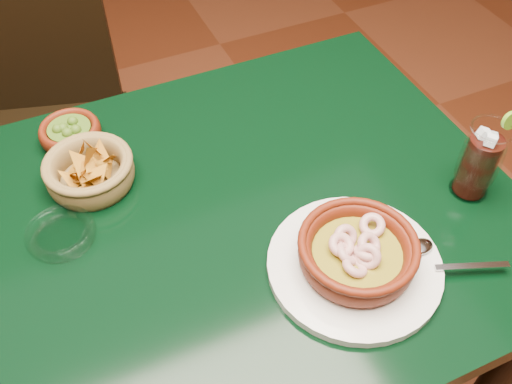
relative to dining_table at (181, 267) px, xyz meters
name	(u,v)px	position (x,y,z in m)	size (l,w,h in m)	color
dining_table	(181,267)	(0.00, 0.00, 0.00)	(1.20, 0.80, 0.75)	black
dining_chair	(46,121)	(-0.15, 0.70, -0.16)	(0.51, 0.51, 0.90)	black
shrimp_plate	(357,256)	(0.24, -0.18, 0.13)	(0.36, 0.28, 0.08)	silver
chip_basket	(90,171)	(-0.10, 0.17, 0.13)	(0.19, 0.19, 0.11)	olive
guacamole_ramekin	(70,132)	(-0.11, 0.30, 0.12)	(0.14, 0.14, 0.05)	#4F1508
cola_drink	(480,161)	(0.51, -0.12, 0.17)	(0.15, 0.15, 0.17)	white
glass_ashtray	(61,234)	(-0.17, 0.06, 0.11)	(0.12, 0.12, 0.03)	white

